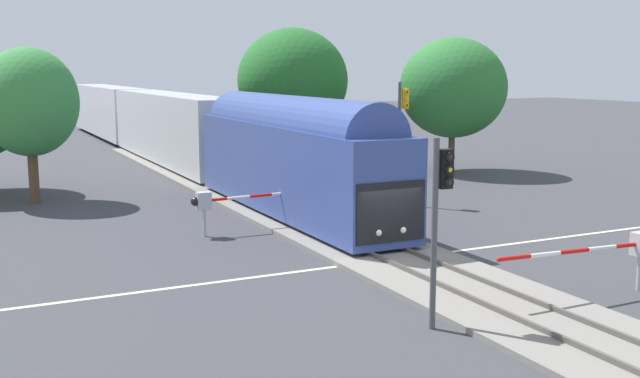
{
  "coord_description": "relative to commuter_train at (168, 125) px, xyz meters",
  "views": [
    {
      "loc": [
        -13.48,
        -21.88,
        6.67
      ],
      "look_at": [
        -0.85,
        4.0,
        2.0
      ],
      "focal_mm": 41.94,
      "sensor_mm": 36.0,
      "label": 1
    }
  ],
  "objects": [
    {
      "name": "railway_track",
      "position": [
        -0.0,
        -30.29,
        -2.63
      ],
      "size": [
        4.4,
        80.0,
        0.32
      ],
      "color": "gray",
      "rests_on": "ground"
    },
    {
      "name": "commuter_train",
      "position": [
        0.0,
        0.0,
        0.0
      ],
      "size": [
        3.04,
        64.39,
        5.16
      ],
      "color": "#384C93",
      "rests_on": "railway_track"
    },
    {
      "name": "elm_centre_background",
      "position": [
        6.86,
        -6.33,
        3.12
      ],
      "size": [
        7.35,
        7.35,
        9.31
      ],
      "color": "#4C3828",
      "rests_on": "ground"
    },
    {
      "name": "crossing_gate_near",
      "position": [
        4.13,
        -36.72,
        -1.32
      ],
      "size": [
        5.99,
        0.4,
        1.8
      ],
      "color": "#B7B7BC",
      "rests_on": "ground"
    },
    {
      "name": "road_centre_stripe",
      "position": [
        -0.0,
        -30.29,
        -2.72
      ],
      "size": [
        44.0,
        0.2,
        0.01
      ],
      "color": "beige",
      "rests_on": "ground"
    },
    {
      "name": "traffic_signal_far_side",
      "position": [
        6.05,
        -21.22,
        1.29
      ],
      "size": [
        0.53,
        0.38,
        6.01
      ],
      "color": "#4C4C51",
      "rests_on": "ground"
    },
    {
      "name": "crossing_gate_far",
      "position": [
        -4.26,
        -23.85,
        -1.33
      ],
      "size": [
        5.46,
        0.4,
        1.8
      ],
      "color": "#B7B7BC",
      "rests_on": "ground"
    },
    {
      "name": "ground_plane",
      "position": [
        -0.0,
        -30.29,
        -2.73
      ],
      "size": [
        220.0,
        220.0,
        0.0
      ],
      "primitive_type": "plane",
      "color": "#3D3D42"
    },
    {
      "name": "maple_right_background",
      "position": [
        15.18,
        -12.79,
        2.7
      ],
      "size": [
        6.81,
        6.81,
        8.61
      ],
      "color": "brown",
      "rests_on": "ground"
    },
    {
      "name": "oak_behind_train",
      "position": [
        -10.17,
        -12.84,
        2.28
      ],
      "size": [
        4.76,
        4.76,
        7.71
      ],
      "color": "brown",
      "rests_on": "ground"
    },
    {
      "name": "traffic_signal_median",
      "position": [
        -2.62,
        -36.84,
        0.6
      ],
      "size": [
        0.53,
        0.38,
        4.96
      ],
      "color": "#4C4C51",
      "rests_on": "ground"
    }
  ]
}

